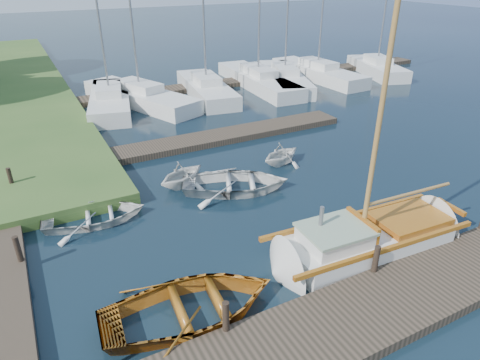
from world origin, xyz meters
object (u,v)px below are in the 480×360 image
mooring_post_5 (10,178)px  marina_boat_1 (140,95)px  tender_b (182,172)px  marina_boat_5 (318,71)px  tender_d (282,152)px  marina_boat_0 (110,99)px  tender_a (94,213)px  mooring_post_2 (376,259)px  dinghy (191,303)px  marina_boat_4 (285,77)px  marina_boat_2 (206,87)px  marina_boat_3 (258,79)px  sailboat (370,241)px  mooring_post_4 (18,249)px  tender_c (235,181)px  marina_boat_6 (377,67)px  mooring_post_1 (226,316)px

mooring_post_5 → marina_boat_1: (7.54, 9.29, -0.13)m
tender_b → marina_boat_5: bearing=-76.5°
tender_b → marina_boat_1: (1.64, 11.52, -0.01)m
tender_d → marina_boat_1: (-2.91, 11.60, 0.02)m
marina_boat_0 → tender_a: bearing=178.3°
mooring_post_2 → marina_boat_0: 19.45m
mooring_post_2 → dinghy: (-4.94, 1.02, -0.25)m
marina_boat_4 → marina_boat_5: (3.22, 0.39, 0.01)m
marina_boat_2 → marina_boat_3: marina_boat_3 is taller
marina_boat_3 → marina_boat_4: (1.94, -0.43, -0.00)m
sailboat → dinghy: size_ratio=2.26×
mooring_post_4 → marina_boat_0: bearing=68.1°
marina_boat_5 → tender_c: bearing=131.0°
tender_a → marina_boat_2: 15.72m
marina_boat_6 → marina_boat_5: bearing=97.8°
tender_a → marina_boat_5: size_ratio=0.28×
mooring_post_4 → tender_b: (5.91, 2.77, -0.13)m
tender_c → tender_d: 3.19m
mooring_post_4 → mooring_post_1: bearing=-51.3°
marina_boat_6 → tender_b: bearing=136.1°
tender_a → dinghy: bearing=-159.4°
mooring_post_1 → marina_boat_5: bearing=48.4°
marina_boat_1 → tender_b: bearing=150.9°
marina_boat_0 → marina_boat_5: bearing=-75.8°
tender_c → marina_boat_3: (8.58, 13.12, 0.15)m
sailboat → marina_boat_6: (17.00, 17.48, 0.22)m
mooring_post_1 → sailboat: 5.47m
tender_b → tender_c: 2.13m
marina_boat_0 → marina_boat_1: (1.82, 0.04, -0.00)m
mooring_post_1 → tender_b: bearing=76.2°
tender_b → marina_boat_0: bearing=-22.9°
dinghy → marina_boat_0: 18.35m
mooring_post_2 → marina_boat_6: 25.75m
mooring_post_5 → marina_boat_1: 11.97m
marina_boat_0 → marina_boat_3: size_ratio=0.92×
marina_boat_0 → marina_boat_5: 15.56m
sailboat → marina_boat_1: 18.32m
marina_boat_1 → marina_boat_2: bearing=-113.9°
tender_c → tender_d: bearing=-42.1°
dinghy → marina_boat_6: size_ratio=0.46×
mooring_post_4 → marina_boat_5: bearing=34.3°
sailboat → mooring_post_4: bearing=160.4°
mooring_post_1 → tender_b: tender_b is taller
mooring_post_2 → marina_boat_6: size_ratio=0.08×
mooring_post_1 → marina_boat_2: bearing=67.4°
tender_d → marina_boat_1: 11.96m
dinghy → marina_boat_6: bearing=-47.8°
tender_a → mooring_post_1: bearing=-157.7°
mooring_post_4 → marina_boat_0: (5.72, 14.25, -0.13)m
dinghy → tender_c: 6.69m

